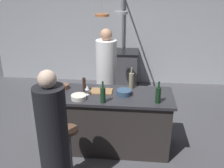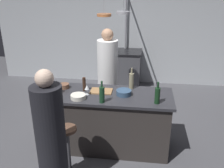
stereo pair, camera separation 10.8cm
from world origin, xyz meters
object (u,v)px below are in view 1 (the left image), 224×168
at_px(guest_left, 54,143).
at_px(wine_glass_by_chef, 87,88).
at_px(stove_range, 121,69).
at_px(bar_stool_left, 69,148).
at_px(wine_bottle_green, 103,94).
at_px(mixing_bowl_ceramic, 79,97).
at_px(pepper_mill, 84,85).
at_px(wine_bottle_white, 131,80).
at_px(mixing_bowl_blue, 124,92).
at_px(chef, 107,80).
at_px(wine_bottle_red, 158,95).
at_px(cutting_board, 101,91).
at_px(wine_glass_near_left_guest, 59,86).
at_px(mixing_bowl_wooden, 64,87).

xyz_separation_m(guest_left, wine_glass_by_chef, (0.21, 0.97, 0.26)).
bearing_deg(stove_range, bar_stool_left, -99.09).
height_order(stove_range, bar_stool_left, stove_range).
height_order(wine_bottle_green, mixing_bowl_ceramic, wine_bottle_green).
distance_m(pepper_mill, wine_bottle_green, 0.48).
bearing_deg(bar_stool_left, wine_bottle_white, 48.35).
height_order(wine_bottle_green, mixing_bowl_blue, wine_bottle_green).
bearing_deg(chef, guest_left, -101.47).
xyz_separation_m(pepper_mill, wine_bottle_red, (1.06, -0.28, 0.01)).
bearing_deg(wine_bottle_green, wine_bottle_white, 54.85).
distance_m(stove_range, bar_stool_left, 3.11).
bearing_deg(bar_stool_left, wine_bottle_green, 40.66).
distance_m(stove_range, wine_bottle_white, 2.29).
relative_size(cutting_board, mixing_bowl_blue, 1.47).
bearing_deg(chef, wine_glass_near_left_guest, -123.82).
height_order(chef, wine_bottle_green, chef).
distance_m(chef, pepper_mill, 0.84).
xyz_separation_m(stove_range, wine_bottle_red, (0.65, -2.65, 0.57)).
bearing_deg(wine_glass_by_chef, cutting_board, 34.00).
relative_size(bar_stool_left, mixing_bowl_wooden, 4.49).
height_order(guest_left, mixing_bowl_blue, guest_left).
xyz_separation_m(wine_bottle_white, wine_bottle_red, (0.37, -0.46, -0.01)).
relative_size(bar_stool_left, cutting_board, 2.12).
xyz_separation_m(pepper_mill, wine_bottle_green, (0.32, -0.35, 0.01)).
xyz_separation_m(chef, mixing_bowl_blue, (0.36, -0.85, 0.15)).
bearing_deg(wine_glass_by_chef, mixing_bowl_blue, 6.00).
bearing_deg(cutting_board, stove_range, 86.36).
relative_size(guest_left, mixing_bowl_blue, 7.39).
bearing_deg(bar_stool_left, wine_bottle_red, 19.93).
bearing_deg(pepper_mill, wine_glass_near_left_guest, -163.65).
distance_m(mixing_bowl_ceramic, mixing_bowl_wooden, 0.45).
xyz_separation_m(bar_stool_left, mixing_bowl_ceramic, (0.06, 0.42, 0.55)).
distance_m(cutting_board, mixing_bowl_wooden, 0.59).
height_order(stove_range, mixing_bowl_wooden, mixing_bowl_wooden).
xyz_separation_m(wine_bottle_red, mixing_bowl_blue, (-0.46, 0.21, -0.08)).
relative_size(wine_bottle_green, mixing_bowl_wooden, 2.03).
bearing_deg(mixing_bowl_wooden, guest_left, -80.64).
distance_m(guest_left, cutting_board, 1.17).
bearing_deg(cutting_board, wine_bottle_white, 22.03).
bearing_deg(wine_bottle_white, bar_stool_left, -131.65).
bearing_deg(pepper_mill, chef, 72.70).
bearing_deg(wine_bottle_white, wine_bottle_red, -50.96).
height_order(chef, guest_left, chef).
height_order(stove_range, wine_glass_near_left_guest, wine_glass_near_left_guest).
bearing_deg(wine_glass_near_left_guest, mixing_bowl_ceramic, -28.43).
bearing_deg(mixing_bowl_wooden, cutting_board, -5.96).
xyz_separation_m(cutting_board, mixing_bowl_wooden, (-0.58, 0.06, 0.03)).
xyz_separation_m(mixing_bowl_blue, mixing_bowl_wooden, (-0.93, 0.13, -0.00)).
distance_m(stove_range, guest_left, 3.52).
bearing_deg(guest_left, mixing_bowl_ceramic, 82.16).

